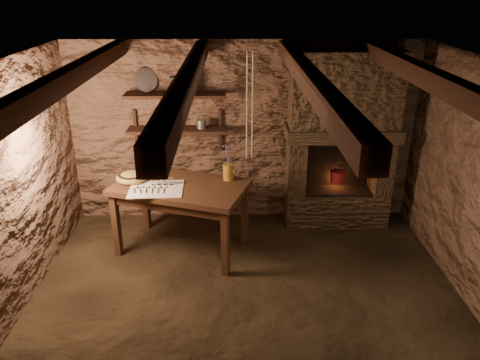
{
  "coord_description": "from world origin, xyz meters",
  "views": [
    {
      "loc": [
        -0.13,
        -3.91,
        3.05
      ],
      "look_at": [
        -0.06,
        0.9,
        1.0
      ],
      "focal_mm": 35.0,
      "sensor_mm": 36.0,
      "label": 1
    }
  ],
  "objects_px": {
    "work_table": "(182,215)",
    "stoneware_jug": "(229,165)",
    "wooden_bowl": "(132,177)",
    "red_pot": "(338,176)",
    "iron_stockpot": "(180,86)"
  },
  "relations": [
    {
      "from": "work_table",
      "to": "stoneware_jug",
      "type": "xyz_separation_m",
      "value": [
        0.57,
        0.14,
        0.59
      ]
    },
    {
      "from": "work_table",
      "to": "stoneware_jug",
      "type": "bearing_deg",
      "value": 32.82
    },
    {
      "from": "work_table",
      "to": "wooden_bowl",
      "type": "bearing_deg",
      "value": -172.88
    },
    {
      "from": "stoneware_jug",
      "to": "iron_stockpot",
      "type": "height_order",
      "value": "iron_stockpot"
    },
    {
      "from": "wooden_bowl",
      "to": "red_pot",
      "type": "xyz_separation_m",
      "value": [
        2.58,
        0.51,
        -0.21
      ]
    },
    {
      "from": "wooden_bowl",
      "to": "iron_stockpot",
      "type": "relative_size",
      "value": 1.48
    },
    {
      "from": "red_pot",
      "to": "wooden_bowl",
      "type": "bearing_deg",
      "value": -168.79
    },
    {
      "from": "work_table",
      "to": "wooden_bowl",
      "type": "xyz_separation_m",
      "value": [
        -0.58,
        0.12,
        0.44
      ]
    },
    {
      "from": "stoneware_jug",
      "to": "wooden_bowl",
      "type": "relative_size",
      "value": 1.21
    },
    {
      "from": "stoneware_jug",
      "to": "iron_stockpot",
      "type": "xyz_separation_m",
      "value": [
        -0.59,
        0.61,
        0.81
      ]
    },
    {
      "from": "iron_stockpot",
      "to": "red_pot",
      "type": "relative_size",
      "value": 0.46
    },
    {
      "from": "work_table",
      "to": "iron_stockpot",
      "type": "xyz_separation_m",
      "value": [
        -0.02,
        0.75,
        1.4
      ]
    },
    {
      "from": "iron_stockpot",
      "to": "red_pot",
      "type": "distance_m",
      "value": 2.33
    },
    {
      "from": "wooden_bowl",
      "to": "red_pot",
      "type": "bearing_deg",
      "value": 11.21
    },
    {
      "from": "work_table",
      "to": "iron_stockpot",
      "type": "distance_m",
      "value": 1.59
    }
  ]
}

